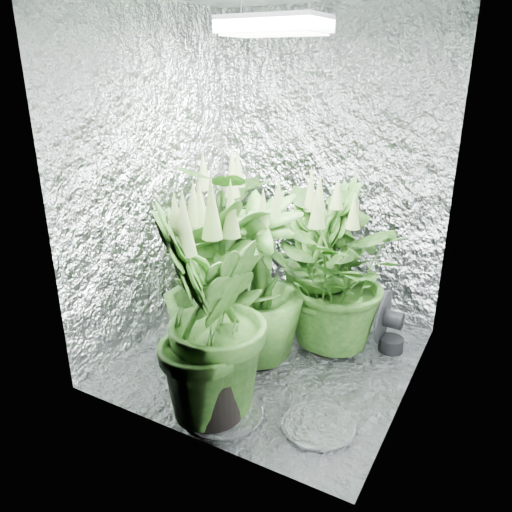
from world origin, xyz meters
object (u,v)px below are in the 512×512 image
at_px(plant_c, 323,259).
at_px(plant_g, 210,321).
at_px(plant_e, 331,277).
at_px(grow_lamp, 274,25).
at_px(plant_d, 206,285).
at_px(plant_b, 333,261).
at_px(plant_f, 222,293).
at_px(plant_h, 257,284).
at_px(plant_a, 223,234).
at_px(circulation_fan, 388,326).

distance_m(plant_c, plant_g, 1.11).
height_order(plant_c, plant_e, plant_c).
bearing_deg(grow_lamp, plant_c, 73.92).
distance_m(plant_c, plant_d, 0.78).
bearing_deg(plant_g, plant_b, 84.50).
relative_size(plant_b, plant_g, 0.78).
distance_m(plant_f, plant_h, 0.27).
relative_size(plant_a, plant_g, 0.97).
height_order(plant_d, plant_g, plant_g).
bearing_deg(plant_b, plant_d, -120.87).
xyz_separation_m(plant_f, circulation_fan, (0.72, 0.73, -0.37)).
relative_size(plant_a, plant_h, 1.07).
bearing_deg(plant_g, grow_lamp, 91.37).
xyz_separation_m(plant_b, plant_e, (0.13, -0.37, 0.05)).
relative_size(plant_a, plant_c, 1.07).
xyz_separation_m(grow_lamp, plant_a, (-0.62, 0.46, -1.28)).
distance_m(plant_c, plant_e, 0.24).
bearing_deg(plant_f, plant_e, 55.77).
bearing_deg(plant_g, plant_f, 113.75).
bearing_deg(plant_h, plant_b, 73.68).
bearing_deg(circulation_fan, plant_d, -147.48).
relative_size(plant_a, plant_b, 1.23).
relative_size(plant_e, plant_g, 0.84).
height_order(grow_lamp, plant_f, grow_lamp).
relative_size(plant_a, plant_f, 1.01).
distance_m(grow_lamp, plant_h, 1.34).
bearing_deg(plant_c, plant_d, -127.27).
bearing_deg(plant_a, plant_c, -0.27).
relative_size(plant_d, circulation_fan, 2.62).
relative_size(plant_f, plant_h, 1.06).
relative_size(plant_a, plant_e, 1.15).
bearing_deg(plant_h, plant_d, -158.61).
relative_size(grow_lamp, plant_h, 0.47).
relative_size(plant_b, plant_h, 0.87).
distance_m(plant_a, plant_g, 1.27).
relative_size(plant_g, circulation_fan, 3.13).
height_order(grow_lamp, plant_c, grow_lamp).
height_order(grow_lamp, plant_g, grow_lamp).
bearing_deg(plant_f, plant_b, 74.30).
xyz_separation_m(plant_e, plant_f, (-0.39, -0.58, 0.05)).
relative_size(plant_d, plant_g, 0.84).
xyz_separation_m(plant_c, plant_f, (-0.26, -0.77, 0.03)).
height_order(plant_a, plant_e, plant_a).
relative_size(plant_f, circulation_fan, 3.00).
height_order(plant_b, plant_d, plant_d).
distance_m(plant_b, plant_g, 1.29).
bearing_deg(plant_b, plant_a, -167.00).
height_order(grow_lamp, plant_d, grow_lamp).
bearing_deg(plant_b, grow_lamp, -102.21).
bearing_deg(plant_g, plant_c, 83.90).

